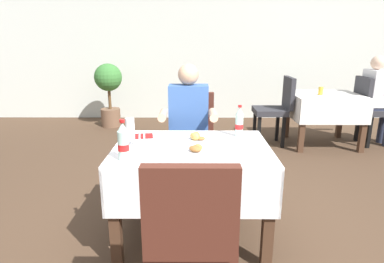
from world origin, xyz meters
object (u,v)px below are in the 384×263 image
at_px(chair_far_diner_seat, 192,138).
at_px(potted_plant_corner, 109,88).
at_px(main_dining_table, 192,169).
at_px(plate_near_camera, 196,150).
at_px(plate_far_diner, 196,138).
at_px(cola_bottle_secondary, 123,143).
at_px(background_chair_left, 276,107).
at_px(background_chair_right, 372,107).
at_px(background_dining_table, 324,107).
at_px(background_table_tumbler, 321,91).
at_px(chair_near_camera_side, 191,232).
at_px(napkin_cutlery_set, 142,136).
at_px(seated_diner_far, 188,125).
at_px(background_patron, 377,96).
at_px(cola_bottle_primary, 239,123).
at_px(beer_glass_left, 130,131).

distance_m(chair_far_diner_seat, potted_plant_corner, 2.91).
xyz_separation_m(main_dining_table, plate_near_camera, (0.03, -0.15, 0.19)).
height_order(plate_far_diner, cola_bottle_secondary, cola_bottle_secondary).
bearing_deg(background_chair_left, background_chair_right, 0.00).
relative_size(chair_far_diner_seat, background_dining_table, 1.04).
relative_size(background_dining_table, background_table_tumbler, 8.50).
relative_size(chair_near_camera_side, plate_near_camera, 4.14).
bearing_deg(chair_far_diner_seat, background_chair_right, 30.98).
height_order(chair_far_diner_seat, background_dining_table, chair_far_diner_seat).
xyz_separation_m(chair_far_diner_seat, background_chair_left, (1.18, 1.52, 0.00)).
relative_size(plate_far_diner, cola_bottle_secondary, 0.86).
relative_size(cola_bottle_secondary, napkin_cutlery_set, 1.35).
bearing_deg(plate_far_diner, seated_diner_far, 97.13).
relative_size(main_dining_table, potted_plant_corner, 1.02).
height_order(plate_near_camera, napkin_cutlery_set, plate_near_camera).
xyz_separation_m(napkin_cutlery_set, background_dining_table, (2.25, 2.09, -0.19)).
bearing_deg(background_table_tumbler, plate_far_diner, -129.24).
xyz_separation_m(plate_near_camera, background_dining_table, (1.83, 2.47, -0.20)).
bearing_deg(chair_near_camera_side, background_table_tumbler, 60.06).
height_order(chair_far_diner_seat, background_patron, background_patron).
bearing_deg(background_dining_table, plate_near_camera, -126.48).
bearing_deg(plate_near_camera, plate_far_diner, 89.40).
xyz_separation_m(chair_far_diner_seat, potted_plant_corner, (-1.44, 2.53, 0.12)).
height_order(background_chair_left, background_patron, background_patron).
bearing_deg(plate_near_camera, background_patron, 44.08).
bearing_deg(background_table_tumbler, napkin_cutlery_set, -136.89).
bearing_deg(chair_far_diner_seat, cola_bottle_secondary, -111.49).
xyz_separation_m(chair_far_diner_seat, plate_near_camera, (0.03, -0.95, 0.20)).
xyz_separation_m(cola_bottle_primary, background_chair_right, (2.17, 2.08, -0.29)).
relative_size(chair_near_camera_side, background_chair_right, 1.00).
bearing_deg(seated_diner_far, background_patron, 31.90).
height_order(chair_far_diner_seat, plate_far_diner, chair_far_diner_seat).
distance_m(beer_glass_left, cola_bottle_primary, 0.84).
relative_size(background_chair_right, background_table_tumbler, 8.82).
bearing_deg(plate_near_camera, chair_near_camera_side, -92.64).
height_order(chair_near_camera_side, background_chair_right, same).
height_order(plate_far_diner, background_dining_table, plate_far_diner).
xyz_separation_m(plate_far_diner, cola_bottle_primary, (0.33, 0.11, 0.09)).
bearing_deg(seated_diner_far, plate_near_camera, -85.47).
relative_size(plate_far_diner, beer_glass_left, 1.14).
bearing_deg(cola_bottle_primary, background_chair_right, 43.82).
xyz_separation_m(background_dining_table, background_table_tumbler, (-0.10, -0.08, 0.24)).
distance_m(chair_far_diner_seat, background_chair_right, 2.95).
bearing_deg(napkin_cutlery_set, beer_glass_left, -103.37).
xyz_separation_m(main_dining_table, beer_glass_left, (-0.44, 0.03, 0.28)).
xyz_separation_m(cola_bottle_primary, potted_plant_corner, (-1.81, 3.08, -0.17)).
relative_size(seated_diner_far, background_chair_left, 1.30).
relative_size(beer_glass_left, napkin_cutlery_set, 1.01).
bearing_deg(background_dining_table, main_dining_table, -128.64).
xyz_separation_m(background_chair_left, background_patron, (1.40, -0.00, 0.16)).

